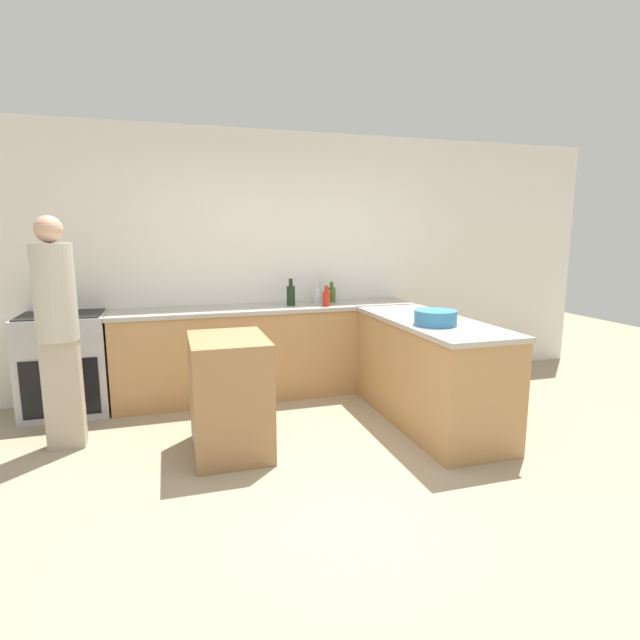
{
  "coord_description": "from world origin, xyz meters",
  "views": [
    {
      "loc": [
        -0.97,
        -2.99,
        1.67
      ],
      "look_at": [
        0.19,
        0.79,
        0.97
      ],
      "focal_mm": 28.0,
      "sensor_mm": 36.0,
      "label": 1
    }
  ],
  "objects_px": {
    "mixing_bowl": "(435,318)",
    "olive_oil_bottle": "(332,294)",
    "person_by_range": "(57,323)",
    "range_oven": "(65,364)",
    "hot_sauce_bottle": "(326,298)",
    "dish_soap_bottle": "(327,296)",
    "wine_bottle_dark": "(291,295)",
    "island_table": "(230,395)",
    "vinegar_bottle_clear": "(317,295)"
  },
  "relations": [
    {
      "from": "island_table",
      "to": "hot_sauce_bottle",
      "type": "height_order",
      "value": "hot_sauce_bottle"
    },
    {
      "from": "dish_soap_bottle",
      "to": "person_by_range",
      "type": "height_order",
      "value": "person_by_range"
    },
    {
      "from": "range_oven",
      "to": "wine_bottle_dark",
      "type": "xyz_separation_m",
      "value": [
        2.14,
        -0.0,
        0.57
      ]
    },
    {
      "from": "person_by_range",
      "to": "range_oven",
      "type": "bearing_deg",
      "value": 98.75
    },
    {
      "from": "person_by_range",
      "to": "mixing_bowl",
      "type": "bearing_deg",
      "value": -11.71
    },
    {
      "from": "mixing_bowl",
      "to": "vinegar_bottle_clear",
      "type": "relative_size",
      "value": 1.48
    },
    {
      "from": "olive_oil_bottle",
      "to": "person_by_range",
      "type": "height_order",
      "value": "person_by_range"
    },
    {
      "from": "island_table",
      "to": "hot_sauce_bottle",
      "type": "bearing_deg",
      "value": 44.82
    },
    {
      "from": "range_oven",
      "to": "wine_bottle_dark",
      "type": "distance_m",
      "value": 2.22
    },
    {
      "from": "hot_sauce_bottle",
      "to": "person_by_range",
      "type": "relative_size",
      "value": 0.12
    },
    {
      "from": "mixing_bowl",
      "to": "olive_oil_bottle",
      "type": "relative_size",
      "value": 1.58
    },
    {
      "from": "wine_bottle_dark",
      "to": "dish_soap_bottle",
      "type": "distance_m",
      "value": 0.41
    },
    {
      "from": "range_oven",
      "to": "island_table",
      "type": "xyz_separation_m",
      "value": [
        1.35,
        -1.28,
        -0.02
      ]
    },
    {
      "from": "person_by_range",
      "to": "olive_oil_bottle",
      "type": "bearing_deg",
      "value": 20.71
    },
    {
      "from": "wine_bottle_dark",
      "to": "island_table",
      "type": "bearing_deg",
      "value": -121.99
    },
    {
      "from": "island_table",
      "to": "dish_soap_bottle",
      "type": "bearing_deg",
      "value": 48.0
    },
    {
      "from": "olive_oil_bottle",
      "to": "dish_soap_bottle",
      "type": "height_order",
      "value": "olive_oil_bottle"
    },
    {
      "from": "hot_sauce_bottle",
      "to": "vinegar_bottle_clear",
      "type": "bearing_deg",
      "value": 97.75
    },
    {
      "from": "dish_soap_bottle",
      "to": "person_by_range",
      "type": "xyz_separation_m",
      "value": [
        -2.42,
        -0.88,
        -0.01
      ]
    },
    {
      "from": "range_oven",
      "to": "vinegar_bottle_clear",
      "type": "relative_size",
      "value": 4.05
    },
    {
      "from": "range_oven",
      "to": "person_by_range",
      "type": "distance_m",
      "value": 0.99
    },
    {
      "from": "vinegar_bottle_clear",
      "to": "hot_sauce_bottle",
      "type": "bearing_deg",
      "value": -82.25
    },
    {
      "from": "range_oven",
      "to": "hot_sauce_bottle",
      "type": "xyz_separation_m",
      "value": [
        2.48,
        -0.16,
        0.54
      ]
    },
    {
      "from": "range_oven",
      "to": "hot_sauce_bottle",
      "type": "relative_size",
      "value": 4.39
    },
    {
      "from": "wine_bottle_dark",
      "to": "dish_soap_bottle",
      "type": "height_order",
      "value": "wine_bottle_dark"
    },
    {
      "from": "mixing_bowl",
      "to": "person_by_range",
      "type": "distance_m",
      "value": 2.93
    },
    {
      "from": "wine_bottle_dark",
      "to": "dish_soap_bottle",
      "type": "bearing_deg",
      "value": 8.34
    },
    {
      "from": "mixing_bowl",
      "to": "olive_oil_bottle",
      "type": "xyz_separation_m",
      "value": [
        -0.38,
        1.54,
        0.03
      ]
    },
    {
      "from": "range_oven",
      "to": "dish_soap_bottle",
      "type": "xyz_separation_m",
      "value": [
        2.55,
        0.05,
        0.53
      ]
    },
    {
      "from": "range_oven",
      "to": "mixing_bowl",
      "type": "height_order",
      "value": "mixing_bowl"
    },
    {
      "from": "wine_bottle_dark",
      "to": "person_by_range",
      "type": "relative_size",
      "value": 0.15
    },
    {
      "from": "range_oven",
      "to": "dish_soap_bottle",
      "type": "height_order",
      "value": "dish_soap_bottle"
    },
    {
      "from": "range_oven",
      "to": "island_table",
      "type": "distance_m",
      "value": 1.86
    },
    {
      "from": "island_table",
      "to": "person_by_range",
      "type": "relative_size",
      "value": 0.5
    },
    {
      "from": "hot_sauce_bottle",
      "to": "person_by_range",
      "type": "distance_m",
      "value": 2.44
    },
    {
      "from": "hot_sauce_bottle",
      "to": "island_table",
      "type": "bearing_deg",
      "value": -135.18
    },
    {
      "from": "hot_sauce_bottle",
      "to": "person_by_range",
      "type": "xyz_separation_m",
      "value": [
        -2.35,
        -0.67,
        -0.02
      ]
    },
    {
      "from": "range_oven",
      "to": "dish_soap_bottle",
      "type": "bearing_deg",
      "value": 1.23
    },
    {
      "from": "range_oven",
      "to": "olive_oil_bottle",
      "type": "bearing_deg",
      "value": 2.57
    },
    {
      "from": "wine_bottle_dark",
      "to": "dish_soap_bottle",
      "type": "xyz_separation_m",
      "value": [
        0.41,
        0.06,
        -0.03
      ]
    },
    {
      "from": "range_oven",
      "to": "wine_bottle_dark",
      "type": "relative_size",
      "value": 3.39
    },
    {
      "from": "wine_bottle_dark",
      "to": "vinegar_bottle_clear",
      "type": "bearing_deg",
      "value": 14.12
    },
    {
      "from": "olive_oil_bottle",
      "to": "person_by_range",
      "type": "bearing_deg",
      "value": -159.29
    },
    {
      "from": "range_oven",
      "to": "mixing_bowl",
      "type": "relative_size",
      "value": 2.73
    },
    {
      "from": "range_oven",
      "to": "olive_oil_bottle",
      "type": "relative_size",
      "value": 4.32
    },
    {
      "from": "wine_bottle_dark",
      "to": "olive_oil_bottle",
      "type": "xyz_separation_m",
      "value": [
        0.48,
        0.12,
        -0.02
      ]
    },
    {
      "from": "island_table",
      "to": "olive_oil_bottle",
      "type": "xyz_separation_m",
      "value": [
        1.28,
        1.4,
        0.56
      ]
    },
    {
      "from": "vinegar_bottle_clear",
      "to": "mixing_bowl",
      "type": "bearing_deg",
      "value": -69.64
    },
    {
      "from": "island_table",
      "to": "olive_oil_bottle",
      "type": "height_order",
      "value": "olive_oil_bottle"
    },
    {
      "from": "mixing_bowl",
      "to": "dish_soap_bottle",
      "type": "height_order",
      "value": "dish_soap_bottle"
    }
  ]
}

